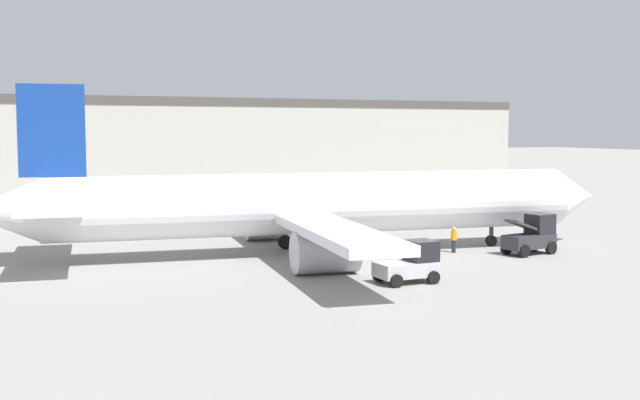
{
  "coord_description": "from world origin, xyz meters",
  "views": [
    {
      "loc": [
        -21.42,
        -43.86,
        7.76
      ],
      "look_at": [
        0.0,
        0.0,
        3.32
      ],
      "focal_mm": 45.0,
      "sensor_mm": 36.0,
      "label": 1
    }
  ],
  "objects_px": {
    "ground_crew_worker": "(454,239)",
    "baggage_tug": "(411,263)",
    "airplane": "(306,205)",
    "belt_loader_truck": "(532,236)"
  },
  "relations": [
    {
      "from": "ground_crew_worker",
      "to": "baggage_tug",
      "type": "bearing_deg",
      "value": 118.64
    },
    {
      "from": "airplane",
      "to": "ground_crew_worker",
      "type": "xyz_separation_m",
      "value": [
        8.55,
        -3.4,
        -2.17
      ]
    },
    {
      "from": "airplane",
      "to": "ground_crew_worker",
      "type": "distance_m",
      "value": 9.46
    },
    {
      "from": "baggage_tug",
      "to": "belt_loader_truck",
      "type": "relative_size",
      "value": 0.87
    },
    {
      "from": "ground_crew_worker",
      "to": "baggage_tug",
      "type": "distance_m",
      "value": 10.29
    },
    {
      "from": "airplane",
      "to": "baggage_tug",
      "type": "bearing_deg",
      "value": -74.59
    },
    {
      "from": "airplane",
      "to": "belt_loader_truck",
      "type": "height_order",
      "value": "airplane"
    },
    {
      "from": "ground_crew_worker",
      "to": "belt_loader_truck",
      "type": "bearing_deg",
      "value": -136.28
    },
    {
      "from": "ground_crew_worker",
      "to": "baggage_tug",
      "type": "xyz_separation_m",
      "value": [
        -7.57,
        -6.97,
        0.1
      ]
    },
    {
      "from": "airplane",
      "to": "baggage_tug",
      "type": "distance_m",
      "value": 10.62
    }
  ]
}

